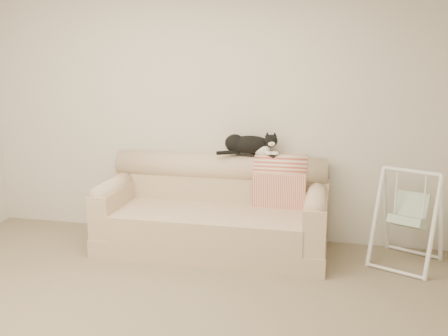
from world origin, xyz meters
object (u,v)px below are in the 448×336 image
baby_swing (408,217)px  remote_a (245,154)px  remote_b (268,156)px  tuxedo_cat (250,145)px  sofa (214,213)px

baby_swing → remote_a: bearing=170.8°
remote_a → remote_b: 0.23m
remote_a → remote_b: bearing=-2.1°
remote_b → tuxedo_cat: size_ratio=0.28×
sofa → remote_b: size_ratio=13.05×
remote_b → tuxedo_cat: bearing=177.2°
remote_b → sofa: bearing=-155.0°
baby_swing → tuxedo_cat: bearing=170.6°
sofa → baby_swing: (1.81, -0.01, 0.09)m
remote_a → tuxedo_cat: bearing=1.4°
sofa → tuxedo_cat: bearing=38.2°
sofa → baby_swing: 1.82m
remote_a → baby_swing: 1.63m
tuxedo_cat → baby_swing: tuxedo_cat is taller
tuxedo_cat → sofa: bearing=-141.8°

